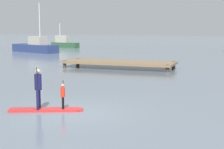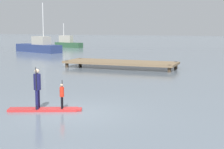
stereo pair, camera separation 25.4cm
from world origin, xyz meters
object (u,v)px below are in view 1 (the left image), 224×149
Objects in this scene: motor_boat_small_navy at (64,43)px; paddler_adult at (38,86)px; paddler_child_solo at (63,95)px; fishing_boat_green_midground at (35,47)px; paddleboard_near at (46,110)px.

paddler_adult is at bearing -63.23° from motor_boat_small_navy.
motor_boat_small_navy reaches higher than paddler_child_solo.
motor_boat_small_navy is (-20.76, 38.92, 0.06)m from paddler_child_solo.
paddler_adult is 0.22× the size of fishing_boat_green_midground.
fishing_boat_green_midground is at bearing -82.87° from motor_boat_small_navy.
motor_boat_small_navy is (-19.84, 39.32, -0.31)m from paddler_adult.
motor_boat_small_navy is at bearing 117.14° from paddleboard_near.
fishing_boat_green_midground is (-18.76, 28.49, 0.69)m from paddleboard_near.
paddleboard_near is at bearing -56.63° from fishing_boat_green_midground.
paddler_child_solo is 44.11m from motor_boat_small_navy.
paddleboard_near is at bearing 23.44° from paddler_adult.
paddleboard_near is 0.38× the size of fishing_boat_green_midground.
paddleboard_near is at bearing -156.66° from paddler_child_solo.
paddler_adult is 34.06m from fishing_boat_green_midground.
paddler_adult is at bearing -156.63° from paddler_child_solo.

